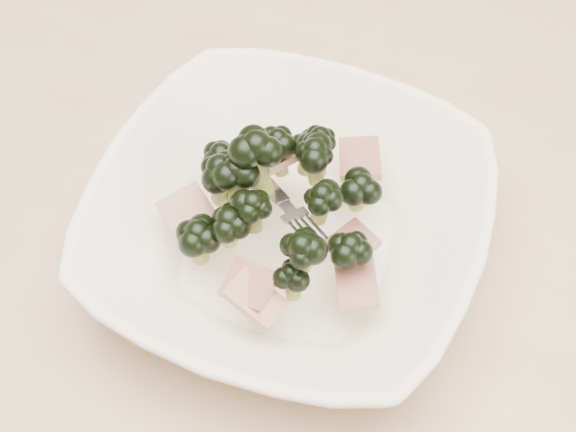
# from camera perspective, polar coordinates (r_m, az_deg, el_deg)

# --- Properties ---
(dining_table) EXTENTS (1.20, 0.80, 0.75)m
(dining_table) POSITION_cam_1_polar(r_m,az_deg,el_deg) (0.77, -2.60, -2.91)
(dining_table) COLOR tan
(dining_table) RESTS_ON ground
(broccoli_dish) EXTENTS (0.30, 0.30, 0.12)m
(broccoli_dish) POSITION_cam_1_polar(r_m,az_deg,el_deg) (0.63, -0.08, -0.46)
(broccoli_dish) COLOR white
(broccoli_dish) RESTS_ON dining_table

